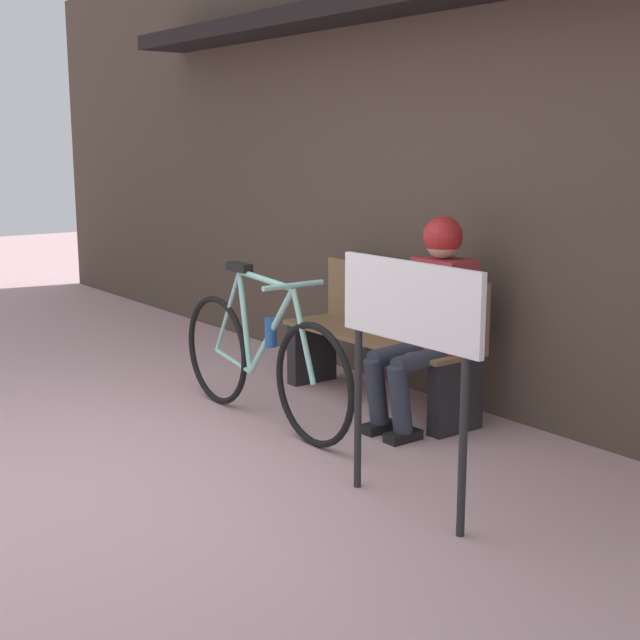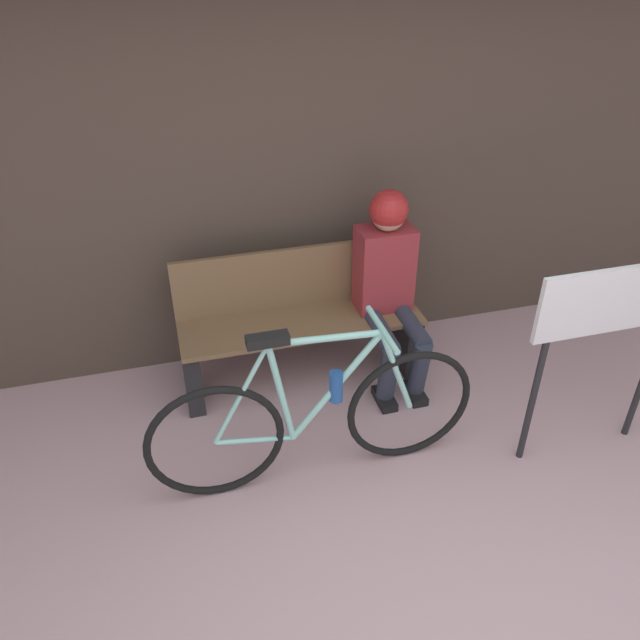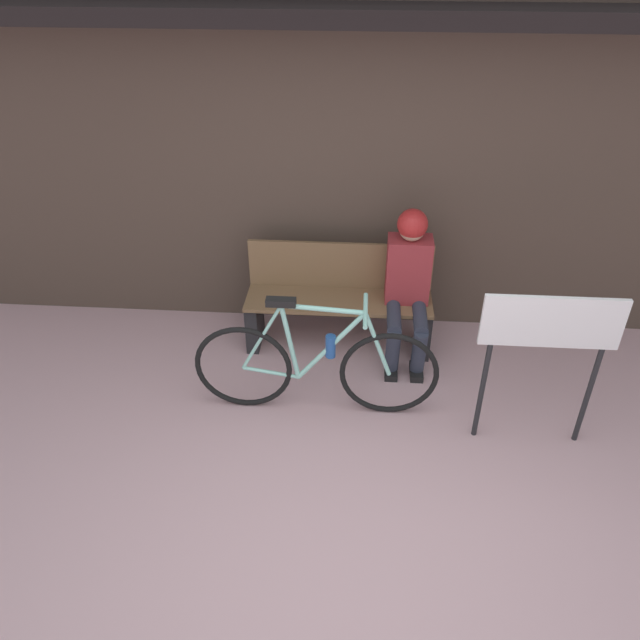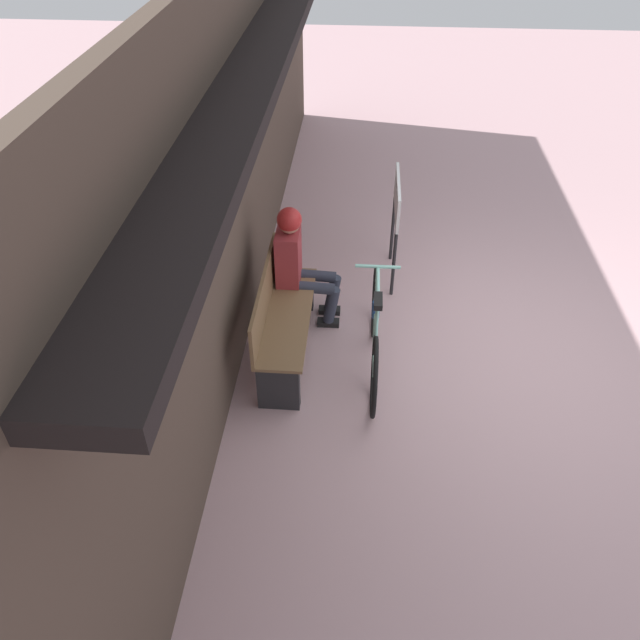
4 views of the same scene
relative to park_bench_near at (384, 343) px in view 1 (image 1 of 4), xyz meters
The scene contains 6 objects.
ground_plane 2.19m from the park_bench_near, 87.64° to the right, with size 24.00×24.00×0.00m, color #C69EA3.
storefront_wall 1.34m from the park_bench_near, 77.94° to the left, with size 12.00×0.56×3.20m.
park_bench_near is the anchor object (origin of this frame).
bicycle 0.86m from the park_bench_near, 98.31° to the right, with size 1.73×0.40×0.94m.
person_seated 0.63m from the park_bench_near, 11.20° to the right, with size 0.34×0.61×1.24m.
signboard 1.76m from the park_bench_near, 37.56° to the right, with size 0.86×0.04×1.14m.
Camera 1 is at (4.07, -1.50, 1.65)m, focal length 50.00 mm.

